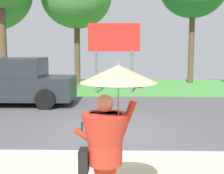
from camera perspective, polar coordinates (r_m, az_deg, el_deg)
name	(u,v)px	position (r m, az deg, el deg)	size (l,w,h in m)	color
ground_plane	(112,111)	(11.40, 0.05, -4.49)	(40.00, 22.00, 0.20)	#4C4C4F
monk_pedestrian	(108,142)	(3.97, -0.74, -10.15)	(1.06, 0.97, 2.13)	#B22D1E
pickup_truck	(10,83)	(13.05, -18.43, 0.71)	(5.20, 2.28, 1.88)	#23282D
roadside_billboard	(114,42)	(15.50, 0.37, 8.29)	(2.60, 0.12, 3.50)	slate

